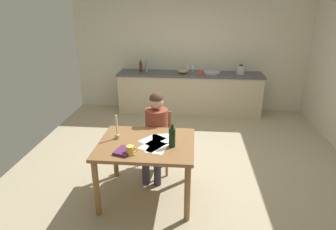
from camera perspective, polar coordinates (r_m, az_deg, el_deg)
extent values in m
cube|color=tan|center=(4.73, 3.36, -9.03)|extent=(5.20, 5.20, 0.04)
cube|color=beige|center=(6.78, 4.39, 12.02)|extent=(5.20, 0.12, 2.60)
cube|color=beige|center=(6.62, 4.12, 4.08)|extent=(3.08, 0.60, 0.86)
cube|color=#4C4C51|center=(6.50, 4.23, 7.88)|extent=(3.12, 0.64, 0.04)
cube|color=olive|center=(3.60, -4.20, -5.60)|extent=(1.15, 0.95, 0.04)
cylinder|color=olive|center=(3.55, -13.60, -13.57)|extent=(0.07, 0.07, 0.71)
cylinder|color=olive|center=(3.39, 3.74, -14.81)|extent=(0.07, 0.07, 0.71)
cylinder|color=olive|center=(4.23, -10.12, -7.31)|extent=(0.07, 0.07, 0.71)
cylinder|color=olive|center=(4.10, 4.08, -8.02)|extent=(0.07, 0.07, 0.71)
cube|color=olive|center=(4.30, -2.12, -5.17)|extent=(0.43, 0.43, 0.04)
cube|color=olive|center=(4.38, -1.69, -1.65)|extent=(0.36, 0.05, 0.40)
cylinder|color=olive|center=(4.29, -4.78, -8.72)|extent=(0.04, 0.04, 0.44)
cylinder|color=olive|center=(4.23, -0.24, -9.11)|extent=(0.04, 0.04, 0.44)
cylinder|color=olive|center=(4.58, -3.77, -6.66)|extent=(0.04, 0.04, 0.44)
cylinder|color=olive|center=(4.53, 0.46, -6.99)|extent=(0.04, 0.04, 0.44)
cylinder|color=brown|center=(4.18, -2.20, -2.16)|extent=(0.34, 0.34, 0.50)
sphere|color=#D8AD8C|center=(4.05, -2.27, 2.53)|extent=(0.20, 0.20, 0.20)
sphere|color=#473323|center=(4.04, -2.28, 3.07)|extent=(0.19, 0.19, 0.19)
cylinder|color=#383847|center=(4.13, -3.77, -6.30)|extent=(0.16, 0.39, 0.13)
cylinder|color=#383847|center=(4.08, -4.29, -10.32)|extent=(0.10, 0.10, 0.45)
cylinder|color=#383847|center=(4.10, -1.57, -6.48)|extent=(0.16, 0.39, 0.13)
cylinder|color=#383847|center=(4.05, -2.04, -10.53)|extent=(0.10, 0.10, 0.45)
cylinder|color=#F2CC4C|center=(3.32, -7.29, -6.75)|extent=(0.09, 0.09, 0.10)
torus|color=#F2CC4C|center=(3.30, -6.46, -6.71)|extent=(0.07, 0.01, 0.07)
cylinder|color=gold|center=(3.73, -9.70, -4.10)|extent=(0.06, 0.06, 0.05)
cylinder|color=white|center=(3.67, -9.85, -1.92)|extent=(0.02, 0.02, 0.26)
cube|color=#5A2854|center=(3.39, -8.49, -6.88)|extent=(0.23, 0.26, 0.03)
cube|color=white|center=(3.67, -1.37, -4.60)|extent=(0.26, 0.33, 0.00)
cube|color=white|center=(3.46, -2.08, -6.32)|extent=(0.26, 0.33, 0.00)
cube|color=white|center=(3.65, -3.02, -4.76)|extent=(0.35, 0.36, 0.00)
cube|color=white|center=(3.50, -3.03, -5.94)|extent=(0.34, 0.36, 0.00)
cylinder|color=black|center=(3.44, 0.78, -4.39)|extent=(0.08, 0.08, 0.22)
cylinder|color=black|center=(3.38, 0.79, -2.25)|extent=(0.04, 0.04, 0.06)
cylinder|color=#B2B7BC|center=(6.51, 8.35, 8.08)|extent=(0.36, 0.36, 0.04)
cylinder|color=silver|center=(6.64, 8.33, 9.22)|extent=(0.02, 0.02, 0.24)
cylinder|color=#593319|center=(6.60, -5.25, 9.17)|extent=(0.07, 0.07, 0.21)
cylinder|color=#593319|center=(6.58, -5.29, 10.31)|extent=(0.03, 0.03, 0.05)
cylinder|color=#8C999E|center=(6.61, -4.17, 9.27)|extent=(0.07, 0.07, 0.22)
cylinder|color=#8C999E|center=(6.59, -4.20, 10.46)|extent=(0.03, 0.03, 0.06)
ellipsoid|color=tan|center=(6.45, 2.85, 8.45)|extent=(0.23, 0.23, 0.10)
cylinder|color=#B7BABF|center=(6.55, 13.82, 8.43)|extent=(0.18, 0.18, 0.18)
cone|color=#262628|center=(6.53, 13.90, 9.37)|extent=(0.11, 0.11, 0.04)
cylinder|color=silver|center=(6.65, 4.79, 8.34)|extent=(0.06, 0.06, 0.00)
cylinder|color=silver|center=(6.64, 4.80, 8.65)|extent=(0.01, 0.01, 0.07)
cone|color=silver|center=(6.62, 4.82, 9.28)|extent=(0.07, 0.07, 0.08)
cylinder|color=silver|center=(6.65, 3.84, 8.37)|extent=(0.06, 0.06, 0.00)
cylinder|color=silver|center=(6.64, 3.85, 8.68)|extent=(0.01, 0.01, 0.07)
cone|color=silver|center=(6.62, 3.87, 9.31)|extent=(0.07, 0.07, 0.08)
cylinder|color=#D84C3F|center=(6.34, 6.30, 8.16)|extent=(0.08, 0.08, 0.11)
torus|color=#D84C3F|center=(6.34, 6.69, 8.19)|extent=(0.07, 0.01, 0.07)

